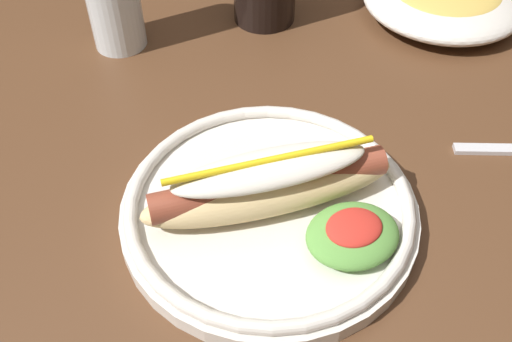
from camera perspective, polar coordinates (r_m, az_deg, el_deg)
name	(u,v)px	position (r m, az deg, el deg)	size (l,w,h in m)	color
dining_table	(164,194)	(0.66, -8.99, -2.26)	(1.48, 0.90, 0.74)	#51331E
hot_dog_plate	(274,203)	(0.50, 1.73, -3.15)	(0.26, 0.26, 0.08)	silver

